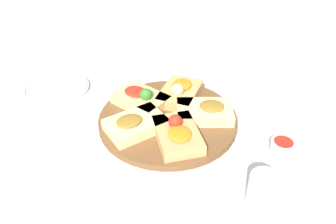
{
  "coord_description": "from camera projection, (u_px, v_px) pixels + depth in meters",
  "views": [
    {
      "loc": [
        0.32,
        -0.65,
        0.57
      ],
      "look_at": [
        0.0,
        0.0,
        0.03
      ],
      "focal_mm": 35.0,
      "sensor_mm": 36.0,
      "label": 1
    }
  ],
  "objects": [
    {
      "name": "ground_plane",
      "position": [
        168.0,
        122.0,
        0.92
      ],
      "size": [
        3.0,
        3.0,
        0.0
      ],
      "primitive_type": "plane",
      "color": "beige"
    },
    {
      "name": "serving_board",
      "position": [
        168.0,
        119.0,
        0.92
      ],
      "size": [
        0.39,
        0.39,
        0.02
      ],
      "primitive_type": "cylinder",
      "color": "brown",
      "rests_on": "ground_plane"
    },
    {
      "name": "focaccia_slice_0",
      "position": [
        141.0,
        99.0,
        0.95
      ],
      "size": [
        0.17,
        0.13,
        0.06
      ],
      "color": "#DBB775",
      "rests_on": "serving_board"
    },
    {
      "name": "focaccia_slice_1",
      "position": [
        135.0,
        124.0,
        0.86
      ],
      "size": [
        0.16,
        0.18,
        0.04
      ],
      "color": "#E5C689",
      "rests_on": "serving_board"
    },
    {
      "name": "focaccia_slice_2",
      "position": [
        177.0,
        134.0,
        0.82
      ],
      "size": [
        0.18,
        0.18,
        0.06
      ],
      "color": "tan",
      "rests_on": "serving_board"
    },
    {
      "name": "focaccia_slice_3",
      "position": [
        205.0,
        111.0,
        0.9
      ],
      "size": [
        0.18,
        0.16,
        0.04
      ],
      "color": "#E5C689",
      "rests_on": "serving_board"
    },
    {
      "name": "focaccia_slice_4",
      "position": [
        180.0,
        92.0,
        0.98
      ],
      "size": [
        0.12,
        0.16,
        0.06
      ],
      "color": "tan",
      "rests_on": "serving_board"
    },
    {
      "name": "plate_left",
      "position": [
        56.0,
        88.0,
        1.05
      ],
      "size": [
        0.21,
        0.21,
        0.02
      ],
      "color": "white",
      "rests_on": "ground_plane"
    },
    {
      "name": "plate_right",
      "position": [
        248.0,
        76.0,
        1.11
      ],
      "size": [
        0.2,
        0.2,
        0.02
      ],
      "color": "white",
      "rests_on": "ground_plane"
    },
    {
      "name": "water_glass",
      "position": [
        263.0,
        193.0,
        0.66
      ],
      "size": [
        0.07,
        0.07,
        0.09
      ],
      "primitive_type": "cylinder",
      "color": "silver",
      "rests_on": "ground_plane"
    },
    {
      "name": "napkin_stack",
      "position": [
        32.0,
        139.0,
        0.86
      ],
      "size": [
        0.16,
        0.14,
        0.0
      ],
      "primitive_type": "cube",
      "rotation": [
        0.0,
        0.0,
        -0.2
      ],
      "color": "white",
      "rests_on": "ground_plane"
    },
    {
      "name": "dipping_bowl",
      "position": [
        282.0,
        146.0,
        0.81
      ],
      "size": [
        0.06,
        0.06,
        0.03
      ],
      "color": "silver",
      "rests_on": "ground_plane"
    }
  ]
}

